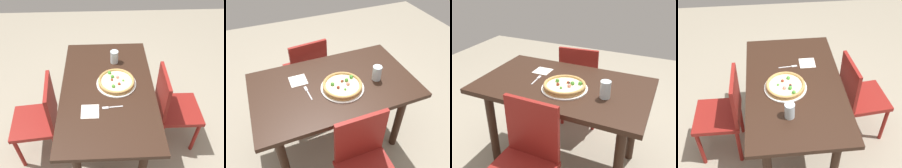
{
  "view_description": "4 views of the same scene",
  "coord_description": "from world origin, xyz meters",
  "views": [
    {
      "loc": [
        -1.45,
        0.03,
        2.17
      ],
      "look_at": [
        0.02,
        -0.04,
        0.78
      ],
      "focal_mm": 37.6,
      "sensor_mm": 36.0,
      "label": 1
    },
    {
      "loc": [
        -0.47,
        -1.26,
        1.93
      ],
      "look_at": [
        0.02,
        -0.04,
        0.78
      ],
      "focal_mm": 34.82,
      "sensor_mm": 36.0,
      "label": 2
    },
    {
      "loc": [
        0.74,
        -1.62,
        1.66
      ],
      "look_at": [
        0.02,
        -0.04,
        0.78
      ],
      "focal_mm": 41.1,
      "sensor_mm": 36.0,
      "label": 3
    },
    {
      "loc": [
        1.73,
        -0.21,
        2.33
      ],
      "look_at": [
        0.02,
        -0.04,
        0.78
      ],
      "focal_mm": 45.43,
      "sensor_mm": 36.0,
      "label": 4
    }
  ],
  "objects": [
    {
      "name": "plate",
      "position": [
        0.04,
        -0.08,
        0.77
      ],
      "size": [
        0.35,
        0.35,
        0.01
      ],
      "primitive_type": "cylinder",
      "color": "white",
      "rests_on": "dining_table"
    },
    {
      "name": "dining_table",
      "position": [
        0.0,
        0.0,
        0.64
      ],
      "size": [
        1.34,
        0.8,
        0.76
      ],
      "color": "#331E14",
      "rests_on": "ground"
    },
    {
      "name": "ground_plane",
      "position": [
        0.0,
        0.0,
        0.0
      ],
      "size": [
        6.0,
        6.0,
        0.0
      ],
      "primitive_type": "plane",
      "color": "#9E937F"
    },
    {
      "name": "fork",
      "position": [
        -0.23,
        -0.02,
        0.76
      ],
      "size": [
        0.03,
        0.17,
        0.0
      ],
      "rotation": [
        0.0,
        0.0,
        1.65
      ],
      "color": "silver",
      "rests_on": "dining_table"
    },
    {
      "name": "drinking_glass",
      "position": [
        0.35,
        -0.07,
        0.82
      ],
      "size": [
        0.08,
        0.08,
        0.13
      ],
      "primitive_type": "cylinder",
      "color": "silver",
      "rests_on": "dining_table"
    },
    {
      "name": "pizza",
      "position": [
        0.04,
        -0.08,
        0.79
      ],
      "size": [
        0.32,
        0.32,
        0.05
      ],
      "color": "tan",
      "rests_on": "plate"
    },
    {
      "name": "chair_far",
      "position": [
        -0.08,
        0.61,
        0.48
      ],
      "size": [
        0.44,
        0.44,
        0.88
      ],
      "rotation": [
        0.0,
        0.0,
        0.1
      ],
      "color": "maroon",
      "rests_on": "ground"
    },
    {
      "name": "chair_near",
      "position": [
        0.0,
        -0.61,
        0.48
      ],
      "size": [
        0.41,
        0.41,
        0.88
      ],
      "rotation": [
        0.0,
        0.0,
        3.13
      ],
      "color": "maroon",
      "rests_on": "ground"
    },
    {
      "name": "napkin",
      "position": [
        -0.26,
        0.15,
        0.76
      ],
      "size": [
        0.14,
        0.14,
        0.0
      ],
      "primitive_type": "cube",
      "rotation": [
        0.0,
        0.0,
        -0.0
      ],
      "color": "white",
      "rests_on": "dining_table"
    }
  ]
}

